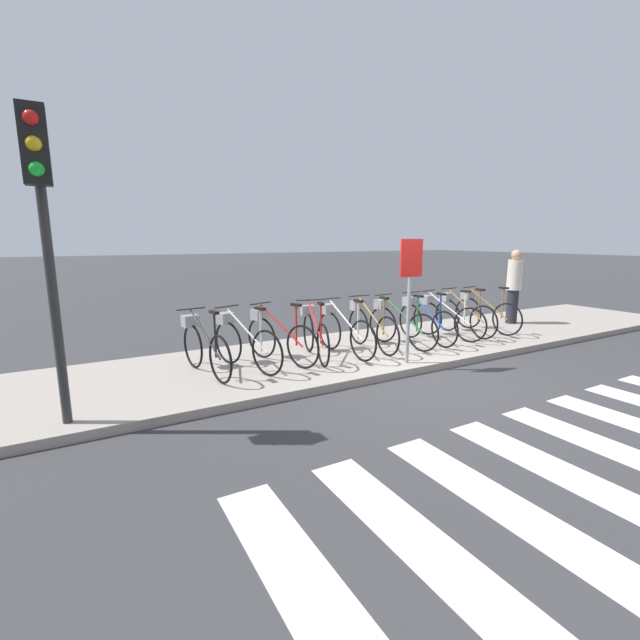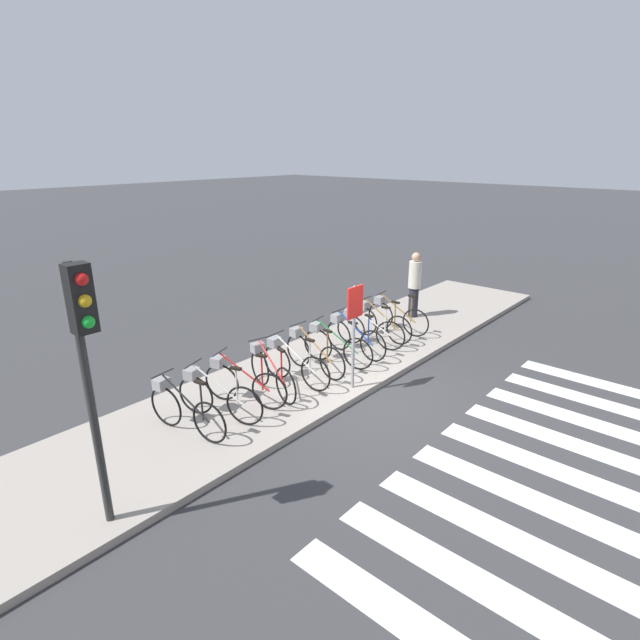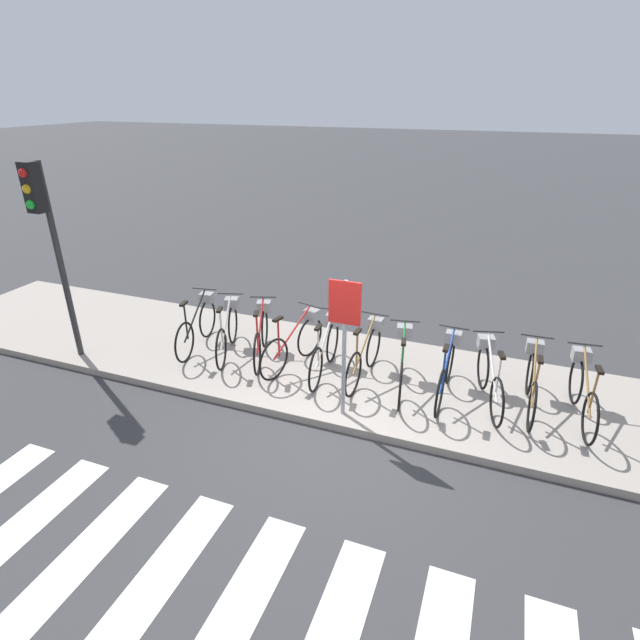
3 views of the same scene
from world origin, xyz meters
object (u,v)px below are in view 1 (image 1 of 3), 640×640
parked_bicycle_3 (314,332)px  traffic_light (42,204)px  pedestrian (514,285)px  parked_bicycle_1 (243,341)px  sign_post (410,280)px  parked_bicycle_0 (203,345)px  parked_bicycle_6 (398,323)px  parked_bicycle_4 (342,329)px  parked_bicycle_10 (483,311)px  parked_bicycle_2 (277,336)px  parked_bicycle_8 (444,316)px  parked_bicycle_7 (424,319)px  parked_bicycle_9 (462,314)px  parked_bicycle_5 (370,325)px

parked_bicycle_3 → traffic_light: (-3.72, -1.12, 1.93)m
pedestrian → traffic_light: traffic_light is taller
parked_bicycle_1 → parked_bicycle_3: same height
pedestrian → sign_post: 4.77m
parked_bicycle_0 → parked_bicycle_6: bearing=-1.2°
parked_bicycle_0 → parked_bicycle_1: size_ratio=1.04×
parked_bicycle_4 → parked_bicycle_10: size_ratio=1.00×
parked_bicycle_0 → traffic_light: size_ratio=0.51×
parked_bicycle_6 → pedestrian: 3.96m
parked_bicycle_3 → sign_post: (1.18, -1.07, 0.94)m
parked_bicycle_2 → traffic_light: size_ratio=0.49×
parked_bicycle_0 → parked_bicycle_4: (2.47, -0.06, 0.00)m
traffic_light → parked_bicycle_4: bearing=14.2°
parked_bicycle_6 → parked_bicycle_10: size_ratio=0.99×
parked_bicycle_3 → parked_bicycle_0: bearing=179.6°
parked_bicycle_1 → pedestrian: (7.00, 0.36, 0.49)m
parked_bicycle_3 → parked_bicycle_10: (4.34, 0.05, 0.00)m
parked_bicycle_4 → parked_bicycle_8: same height
parked_bicycle_0 → parked_bicycle_7: same height
parked_bicycle_10 → parked_bicycle_1: bearing=-179.3°
parked_bicycle_0 → parked_bicycle_8: same height
parked_bicycle_4 → parked_bicycle_8: (2.54, 0.05, 0.00)m
parked_bicycle_9 → parked_bicycle_5: bearing=-178.9°
parked_bicycle_5 → sign_post: (-0.02, -1.10, 0.94)m
parked_bicycle_8 → pedestrian: bearing=7.4°
parked_bicycle_1 → parked_bicycle_7: (3.77, -0.03, 0.00)m
parked_bicycle_5 → parked_bicycle_6: bearing=-8.6°
parked_bicycle_2 → parked_bicycle_5: (1.87, -0.03, 0.00)m
parked_bicycle_0 → parked_bicycle_7: bearing=-0.7°
parked_bicycle_6 → traffic_light: size_ratio=0.50×
parked_bicycle_7 → sign_post: sign_post is taller
parked_bicycle_0 → parked_bicycle_1: (0.62, -0.03, 0.00)m
parked_bicycle_5 → parked_bicycle_4: bearing=-173.8°
parked_bicycle_10 → parked_bicycle_5: bearing=-179.5°
parked_bicycle_1 → parked_bicycle_8: 4.38m
parked_bicycle_10 → parked_bicycle_9: bearing=178.0°
parked_bicycle_1 → parked_bicycle_6: bearing=-1.0°
parked_bicycle_6 → parked_bicycle_10: bearing=2.7°
parked_bicycle_10 → pedestrian: bearing=11.9°
parked_bicycle_6 → parked_bicycle_3: bearing=177.9°
parked_bicycle_8 → parked_bicycle_9: 0.59m
parked_bicycle_9 → pedestrian: pedestrian is taller
parked_bicycle_2 → sign_post: sign_post is taller
parked_bicycle_5 → parked_bicycle_9: size_ratio=1.00×
parked_bicycle_2 → traffic_light: bearing=-158.8°
parked_bicycle_3 → parked_bicycle_5: 1.20m
parked_bicycle_8 → parked_bicycle_5: bearing=179.3°
parked_bicycle_2 → sign_post: (1.85, -1.13, 0.94)m
parked_bicycle_7 → parked_bicycle_2: bearing=178.3°
parked_bicycle_2 → parked_bicycle_10: same height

